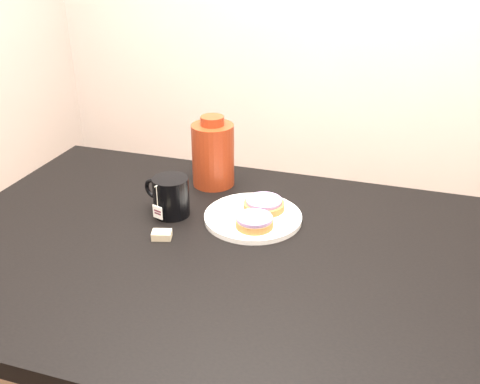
# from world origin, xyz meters

# --- Properties ---
(table) EXTENTS (1.40, 0.90, 0.75)m
(table) POSITION_xyz_m (0.00, 0.00, 0.67)
(table) COLOR black
(table) RESTS_ON ground_plane
(plate) EXTENTS (0.24, 0.24, 0.02)m
(plate) POSITION_xyz_m (0.01, 0.15, 0.76)
(plate) COLOR white
(plate) RESTS_ON table
(bagel_back) EXTENTS (0.12, 0.12, 0.03)m
(bagel_back) POSITION_xyz_m (0.02, 0.19, 0.78)
(bagel_back) COLOR brown
(bagel_back) RESTS_ON plate
(bagel_front) EXTENTS (0.12, 0.12, 0.03)m
(bagel_front) POSITION_xyz_m (0.03, 0.09, 0.78)
(bagel_front) COLOR brown
(bagel_front) RESTS_ON plate
(mug) EXTENTS (0.14, 0.11, 0.10)m
(mug) POSITION_xyz_m (-0.20, 0.11, 0.80)
(mug) COLOR black
(mug) RESTS_ON table
(teabag_pouch) EXTENTS (0.05, 0.04, 0.02)m
(teabag_pouch) POSITION_xyz_m (-0.17, -0.00, 0.76)
(teabag_pouch) COLOR #C6B793
(teabag_pouch) RESTS_ON table
(bagel_package) EXTENTS (0.13, 0.13, 0.20)m
(bagel_package) POSITION_xyz_m (-0.16, 0.31, 0.84)
(bagel_package) COLOR #611A0C
(bagel_package) RESTS_ON table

